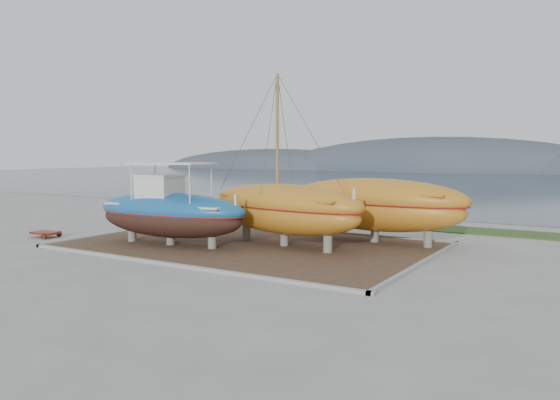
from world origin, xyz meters
The scene contains 11 objects.
ground centered at (0.00, 0.00, 0.00)m, with size 140.00×140.00×0.00m, color gray.
dirt_patch centered at (0.00, 4.00, 0.03)m, with size 18.00×12.00×0.06m, color #422D1E.
curb_frame centered at (0.00, 4.00, 0.07)m, with size 18.60×12.60×0.15m, color gray, non-canonical shape.
grass_strip centered at (0.00, 15.50, 0.04)m, with size 44.00×3.00×0.08m, color #284219.
sea centered at (0.00, 70.00, 0.00)m, with size 260.00×100.00×0.04m, color #1B2B37, non-canonical shape.
mountain_ridge centered at (0.00, 125.00, 0.00)m, with size 200.00×36.00×20.00m, color #333D49, non-canonical shape.
blue_caique centered at (-3.61, 1.80, 2.21)m, with size 8.94×2.79×4.30m, color #175792, non-canonical shape.
white_dinghy centered at (-6.19, 5.92, 0.74)m, with size 4.51×1.69×1.36m, color silver, non-canonical shape.
orange_sailboat centered at (1.65, 4.62, 4.47)m, with size 9.76×2.88×8.81m, color #AE6B1A, non-canonical shape.
orange_bare_hull centered at (5.18, 8.21, 1.73)m, with size 10.20×3.06×3.34m, color #AE6B1A, non-canonical shape.
red_trailer centered at (-11.69, 0.11, 0.16)m, with size 2.31×1.16×0.33m, color maroon, non-canonical shape.
Camera 1 is at (16.07, -19.29, 4.88)m, focal length 35.00 mm.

